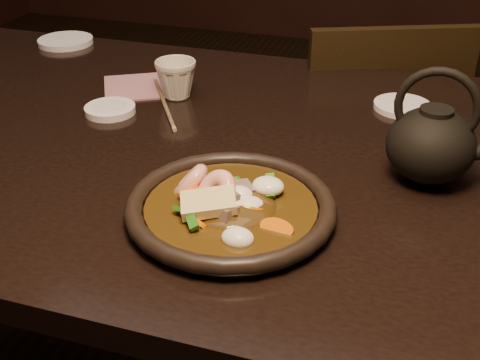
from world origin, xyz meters
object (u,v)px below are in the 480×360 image
(table, at_px, (174,172))
(plate, at_px, (231,208))
(teapot, at_px, (432,141))
(tea_cup, at_px, (176,78))
(chair, at_px, (365,158))

(table, relative_size, plate, 5.58)
(table, relative_size, teapot, 9.18)
(tea_cup, distance_m, teapot, 0.52)
(teapot, bearing_deg, chair, 106.11)
(table, distance_m, plate, 0.30)
(teapot, bearing_deg, table, 178.82)
(tea_cup, bearing_deg, chair, 50.34)
(tea_cup, xyz_separation_m, teapot, (0.48, -0.19, 0.03))
(chair, xyz_separation_m, tea_cup, (-0.34, -0.41, 0.33))
(teapot, bearing_deg, tea_cup, 161.98)
(table, bearing_deg, chair, 62.98)
(chair, relative_size, teapot, 4.80)
(table, xyz_separation_m, chair, (0.29, 0.57, -0.22))
(table, xyz_separation_m, teapot, (0.43, -0.03, 0.14))
(tea_cup, height_order, teapot, teapot)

